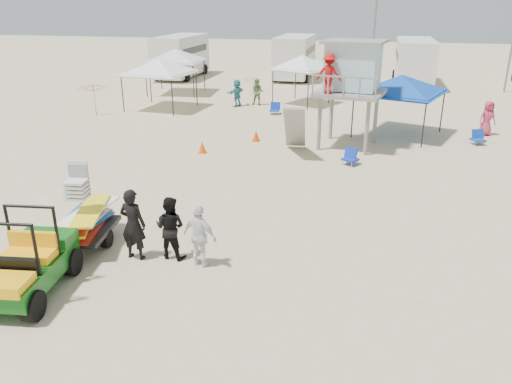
% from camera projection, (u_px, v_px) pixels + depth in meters
% --- Properties ---
extents(ground, '(140.00, 140.00, 0.00)m').
position_uv_depth(ground, '(202.00, 295.00, 10.82)').
color(ground, beige).
rests_on(ground, ground).
extents(utility_cart, '(1.54, 2.60, 1.87)m').
position_uv_depth(utility_cart, '(23.00, 259.00, 10.53)').
color(utility_cart, '#0C5210').
rests_on(utility_cart, ground).
extents(surf_trailer, '(1.46, 2.36, 2.01)m').
position_uv_depth(surf_trailer, '(84.00, 217.00, 12.66)').
color(surf_trailer, black).
rests_on(surf_trailer, ground).
extents(man_left, '(0.70, 0.49, 1.81)m').
position_uv_depth(man_left, '(133.00, 224.00, 12.04)').
color(man_left, black).
rests_on(man_left, ground).
extents(man_mid, '(0.84, 0.69, 1.59)m').
position_uv_depth(man_mid, '(170.00, 228.00, 12.12)').
color(man_mid, black).
rests_on(man_mid, ground).
extents(man_right, '(0.98, 0.63, 1.56)m').
position_uv_depth(man_right, '(200.00, 236.00, 11.72)').
color(man_right, white).
rests_on(man_right, ground).
extents(lifeguard_tower, '(3.09, 3.09, 4.31)m').
position_uv_depth(lifeguard_tower, '(350.00, 71.00, 20.62)').
color(lifeguard_tower, gray).
rests_on(lifeguard_tower, ground).
extents(canopy_blue, '(4.30, 4.30, 3.17)m').
position_uv_depth(canopy_blue, '(402.00, 78.00, 22.59)').
color(canopy_blue, black).
rests_on(canopy_blue, ground).
extents(canopy_white_a, '(3.53, 3.53, 3.24)m').
position_uv_depth(canopy_white_a, '(159.00, 61.00, 28.03)').
color(canopy_white_a, black).
rests_on(canopy_white_a, ground).
extents(canopy_white_b, '(3.59, 3.59, 3.31)m').
position_uv_depth(canopy_white_b, '(175.00, 51.00, 32.72)').
color(canopy_white_b, black).
rests_on(canopy_white_b, ground).
extents(canopy_white_c, '(3.47, 3.47, 3.30)m').
position_uv_depth(canopy_white_c, '(302.00, 58.00, 29.31)').
color(canopy_white_c, black).
rests_on(canopy_white_c, ground).
extents(umbrella_a, '(1.93, 1.97, 1.70)m').
position_uv_depth(umbrella_a, '(94.00, 100.00, 27.11)').
color(umbrella_a, '#B41335').
rests_on(umbrella_a, ground).
extents(umbrella_b, '(2.39, 2.41, 1.69)m').
position_uv_depth(umbrella_b, '(253.00, 91.00, 29.71)').
color(umbrella_b, gold).
rests_on(umbrella_b, ground).
extents(cone_near, '(0.34, 0.34, 0.50)m').
position_uv_depth(cone_near, '(202.00, 147.00, 20.64)').
color(cone_near, '#F05107').
rests_on(cone_near, ground).
extents(cone_far, '(0.34, 0.34, 0.50)m').
position_uv_depth(cone_far, '(256.00, 136.00, 22.36)').
color(cone_far, '#E94007').
rests_on(cone_far, ground).
extents(beach_chair_a, '(0.60, 0.65, 0.64)m').
position_uv_depth(beach_chair_a, '(275.00, 108.00, 27.60)').
color(beach_chair_a, '#0F30AB').
rests_on(beach_chair_a, ground).
extents(beach_chair_b, '(0.68, 0.75, 0.64)m').
position_uv_depth(beach_chair_b, '(478.00, 137.00, 21.88)').
color(beach_chair_b, '#0F3CA2').
rests_on(beach_chair_b, ground).
extents(beach_chair_c, '(0.73, 0.82, 0.64)m').
position_uv_depth(beach_chair_c, '(351.00, 156.00, 19.23)').
color(beach_chair_c, '#0F2DAB').
rests_on(beach_chair_c, ground).
extents(rv_far_left, '(2.64, 6.80, 3.25)m').
position_uv_depth(rv_far_left, '(181.00, 54.00, 39.92)').
color(rv_far_left, silver).
rests_on(rv_far_left, ground).
extents(rv_mid_left, '(2.65, 6.50, 3.25)m').
position_uv_depth(rv_mid_left, '(295.00, 55.00, 39.38)').
color(rv_mid_left, silver).
rests_on(rv_mid_left, ground).
extents(rv_mid_right, '(2.64, 7.00, 3.25)m').
position_uv_depth(rv_mid_right, '(414.00, 60.00, 36.11)').
color(rv_mid_right, silver).
rests_on(rv_mid_right, ground).
extents(light_pole_left, '(0.14, 0.14, 8.00)m').
position_uv_depth(light_pole_left, '(374.00, 30.00, 33.23)').
color(light_pole_left, slate).
rests_on(light_pole_left, ground).
extents(distant_beachgoers, '(14.06, 5.13, 1.61)m').
position_uv_depth(distant_beachgoers, '(299.00, 98.00, 27.81)').
color(distant_beachgoers, '#B53351').
rests_on(distant_beachgoers, ground).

